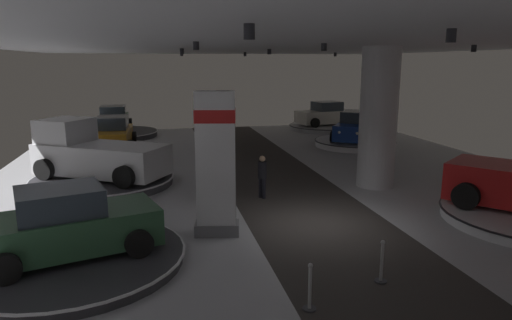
# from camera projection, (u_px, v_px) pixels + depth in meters

# --- Properties ---
(ground) EXTENTS (24.00, 44.00, 0.06)m
(ground) POSITION_uv_depth(u_px,v_px,m) (319.00, 224.00, 14.25)
(ground) COLOR #B2B2B7
(ceiling_with_spotlights) EXTENTS (24.00, 44.00, 0.39)m
(ceiling_with_spotlights) POSITION_uv_depth(u_px,v_px,m) (324.00, 39.00, 13.09)
(ceiling_with_spotlights) COLOR silver
(column_right) EXTENTS (1.47, 1.47, 5.50)m
(column_right) POSITION_uv_depth(u_px,v_px,m) (378.00, 118.00, 18.04)
(column_right) COLOR silver
(column_right) RESTS_ON ground
(brand_sign_pylon) EXTENTS (1.36, 0.87, 4.14)m
(brand_sign_pylon) POSITION_uv_depth(u_px,v_px,m) (216.00, 162.00, 12.93)
(brand_sign_pylon) COLOR slate
(brand_sign_pylon) RESTS_ON ground
(display_platform_near_left) EXTENTS (5.55, 5.55, 0.28)m
(display_platform_near_left) POSITION_uv_depth(u_px,v_px,m) (72.00, 259.00, 11.31)
(display_platform_near_left) COLOR #333338
(display_platform_near_left) RESTS_ON ground
(display_car_near_left) EXTENTS (4.54, 3.15, 1.71)m
(display_car_near_left) POSITION_uv_depth(u_px,v_px,m) (67.00, 225.00, 11.11)
(display_car_near_left) COLOR #2D5638
(display_car_near_left) RESTS_ON display_platform_near_left
(display_platform_far_left) EXTENTS (5.48, 5.48, 0.38)m
(display_platform_far_left) POSITION_uv_depth(u_px,v_px,m) (114.00, 152.00, 24.57)
(display_platform_far_left) COLOR #B7B7BC
(display_platform_far_left) RESTS_ON ground
(display_car_far_left) EXTENTS (2.32, 4.29, 1.71)m
(display_car_far_left) POSITION_uv_depth(u_px,v_px,m) (113.00, 134.00, 24.40)
(display_car_far_left) COLOR #B77519
(display_car_far_left) RESTS_ON display_platform_far_left
(display_platform_deep_right) EXTENTS (5.24, 5.24, 0.35)m
(display_platform_deep_right) POSITION_uv_depth(u_px,v_px,m) (325.00, 127.00, 34.06)
(display_platform_deep_right) COLOR #B7B7BC
(display_platform_deep_right) RESTS_ON ground
(display_car_deep_right) EXTENTS (4.48, 2.89, 1.71)m
(display_car_deep_right) POSITION_uv_depth(u_px,v_px,m) (325.00, 114.00, 33.88)
(display_car_deep_right) COLOR silver
(display_car_deep_right) RESTS_ON display_platform_deep_right
(display_platform_far_right) EXTENTS (4.75, 4.75, 0.37)m
(display_platform_far_right) POSITION_uv_depth(u_px,v_px,m) (355.00, 143.00, 27.30)
(display_platform_far_right) COLOR silver
(display_platform_far_right) RESTS_ON ground
(display_car_far_right) EXTENTS (3.89, 4.47, 1.71)m
(display_car_far_right) POSITION_uv_depth(u_px,v_px,m) (356.00, 127.00, 27.14)
(display_car_far_right) COLOR navy
(display_car_far_right) RESTS_ON display_platform_far_right
(display_platform_deep_left) EXTENTS (5.65, 5.65, 0.37)m
(display_platform_deep_left) POSITION_uv_depth(u_px,v_px,m) (115.00, 134.00, 30.76)
(display_platform_deep_left) COLOR #333338
(display_platform_deep_left) RESTS_ON ground
(display_car_deep_left) EXTENTS (2.30, 4.28, 1.71)m
(display_car_deep_left) POSITION_uv_depth(u_px,v_px,m) (114.00, 120.00, 30.54)
(display_car_deep_left) COLOR #2D5638
(display_car_deep_left) RESTS_ON display_platform_deep_left
(display_platform_mid_left) EXTENTS (5.68, 5.68, 0.33)m
(display_platform_mid_left) POSITION_uv_depth(u_px,v_px,m) (103.00, 180.00, 18.70)
(display_platform_mid_left) COLOR #333338
(display_platform_mid_left) RESTS_ON ground
(pickup_truck_mid_left) EXTENTS (5.61, 4.63, 2.30)m
(pickup_truck_mid_left) POSITION_uv_depth(u_px,v_px,m) (95.00, 154.00, 18.58)
(pickup_truck_mid_left) COLOR silver
(pickup_truck_mid_left) RESTS_ON display_platform_mid_left
(visitor_walking_near) EXTENTS (0.32, 0.32, 1.59)m
(visitor_walking_near) POSITION_uv_depth(u_px,v_px,m) (262.00, 174.00, 16.72)
(visitor_walking_near) COLOR black
(visitor_walking_near) RESTS_ON ground
(stanchion_a) EXTENTS (0.28, 0.28, 1.01)m
(stanchion_a) POSITION_uv_depth(u_px,v_px,m) (381.00, 267.00, 10.37)
(stanchion_a) COLOR #333338
(stanchion_a) RESTS_ON ground
(stanchion_b) EXTENTS (0.28, 0.28, 1.01)m
(stanchion_b) POSITION_uv_depth(u_px,v_px,m) (310.00, 293.00, 9.21)
(stanchion_b) COLOR #333338
(stanchion_b) RESTS_ON ground
(stanchion_c) EXTENTS (0.28, 0.28, 1.01)m
(stanchion_c) POSITION_uv_depth(u_px,v_px,m) (230.00, 196.00, 15.86)
(stanchion_c) COLOR #333338
(stanchion_c) RESTS_ON ground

